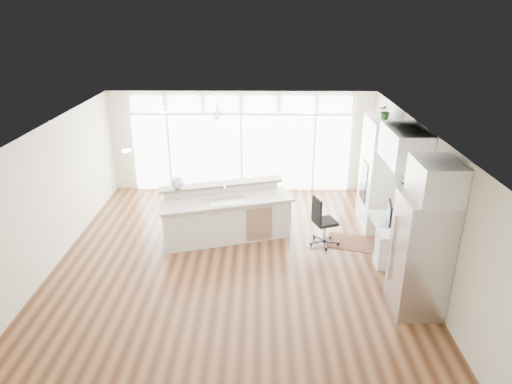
{
  "coord_description": "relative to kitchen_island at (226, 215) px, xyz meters",
  "views": [
    {
      "loc": [
        0.53,
        -7.81,
        4.74
      ],
      "look_at": [
        0.43,
        0.6,
        1.29
      ],
      "focal_mm": 32.0,
      "sensor_mm": 36.0,
      "label": 1
    }
  ],
  "objects": [
    {
      "name": "floor",
      "position": [
        0.22,
        -1.06,
        -0.57
      ],
      "size": [
        7.0,
        8.0,
        0.02
      ],
      "primitive_type": "cube",
      "color": "#452615",
      "rests_on": "ground"
    },
    {
      "name": "wall_back",
      "position": [
        0.22,
        2.94,
        0.79
      ],
      "size": [
        7.0,
        0.04,
        2.7
      ],
      "primitive_type": "cube",
      "color": "beige",
      "rests_on": "floor"
    },
    {
      "name": "glass_wall",
      "position": [
        0.22,
        2.88,
        0.49
      ],
      "size": [
        5.8,
        0.06,
        2.08
      ],
      "primitive_type": "cube",
      "color": "white",
      "rests_on": "wall_back"
    },
    {
      "name": "oven_cabinet",
      "position": [
        3.39,
        0.74,
        0.69
      ],
      "size": [
        0.64,
        1.2,
        2.5
      ],
      "primitive_type": "cube",
      "color": "white",
      "rests_on": "floor"
    },
    {
      "name": "desk_window",
      "position": [
        3.68,
        -0.76,
        0.99
      ],
      "size": [
        0.04,
        0.85,
        0.85
      ],
      "primitive_type": "cube",
      "color": "white",
      "rests_on": "wall_right"
    },
    {
      "name": "keyboard",
      "position": [
        3.1,
        -0.76,
        0.2
      ],
      "size": [
        0.17,
        0.33,
        0.02
      ],
      "primitive_type": "cube",
      "rotation": [
        0.0,
        0.0,
        0.15
      ],
      "color": "silver",
      "rests_on": "desk_nook"
    },
    {
      "name": "office_chair",
      "position": [
        2.1,
        -0.23,
        -0.03
      ],
      "size": [
        0.7,
        0.67,
        1.07
      ],
      "primitive_type": "cube",
      "rotation": [
        0.0,
        0.0,
        0.34
      ],
      "color": "black",
      "rests_on": "floor"
    },
    {
      "name": "refrigerator",
      "position": [
        3.33,
        -2.41,
        0.44
      ],
      "size": [
        0.76,
        0.9,
        2.0
      ],
      "primitive_type": "cube",
      "color": "silver",
      "rests_on": "floor"
    },
    {
      "name": "upper_cabinets",
      "position": [
        3.39,
        -0.76,
        1.79
      ],
      "size": [
        0.64,
        1.3,
        0.64
      ],
      "primitive_type": "cube",
      "color": "white",
      "rests_on": "wall_right"
    },
    {
      "name": "framed_photos",
      "position": [
        3.68,
        -0.14,
        0.84
      ],
      "size": [
        0.06,
        0.22,
        0.8
      ],
      "primitive_type": "cube",
      "color": "black",
      "rests_on": "wall_right"
    },
    {
      "name": "rug",
      "position": [
        2.67,
        -0.17,
        -0.56
      ],
      "size": [
        1.16,
        0.97,
        0.01
      ],
      "primitive_type": "cube",
      "rotation": [
        0.0,
        0.0,
        -0.29
      ],
      "color": "#3B1C12",
      "rests_on": "floor"
    },
    {
      "name": "transom_row",
      "position": [
        0.22,
        2.88,
        1.82
      ],
      "size": [
        5.9,
        0.06,
        0.4
      ],
      "primitive_type": "cube",
      "color": "white",
      "rests_on": "wall_back"
    },
    {
      "name": "desk_nook",
      "position": [
        3.35,
        -0.76,
        -0.18
      ],
      "size": [
        0.72,
        1.3,
        0.76
      ],
      "primitive_type": "cube",
      "color": "white",
      "rests_on": "floor"
    },
    {
      "name": "recessed_lights",
      "position": [
        0.22,
        -0.86,
        2.12
      ],
      "size": [
        3.4,
        3.0,
        0.02
      ],
      "primitive_type": "cube",
      "color": "#EDE6CA",
      "rests_on": "ceiling"
    },
    {
      "name": "fridge_cabinet",
      "position": [
        3.39,
        -2.41,
        1.74
      ],
      "size": [
        0.64,
        0.9,
        0.6
      ],
      "primitive_type": "cube",
      "color": "white",
      "rests_on": "wall_right"
    },
    {
      "name": "wall_right",
      "position": [
        3.72,
        -1.06,
        0.79
      ],
      "size": [
        0.04,
        8.0,
        2.7
      ],
      "primitive_type": "cube",
      "color": "beige",
      "rests_on": "floor"
    },
    {
      "name": "fishbowl",
      "position": [
        -1.02,
        0.11,
        0.7
      ],
      "size": [
        0.31,
        0.31,
        0.26
      ],
      "primitive_type": "sphere",
      "rotation": [
        0.0,
        0.0,
        0.21
      ],
      "color": "white",
      "rests_on": "kitchen_island"
    },
    {
      "name": "ceiling_fan",
      "position": [
        -0.28,
        1.74,
        1.92
      ],
      "size": [
        1.16,
        1.16,
        0.32
      ],
      "primitive_type": "cube",
      "color": "white",
      "rests_on": "ceiling"
    },
    {
      "name": "ceiling",
      "position": [
        0.22,
        -1.06,
        2.14
      ],
      "size": [
        7.0,
        8.0,
        0.02
      ],
      "primitive_type": "cube",
      "color": "white",
      "rests_on": "wall_back"
    },
    {
      "name": "kitchen_island",
      "position": [
        0.0,
        0.0,
        0.0
      ],
      "size": [
        3.02,
        1.83,
        1.13
      ],
      "primitive_type": "cube",
      "rotation": [
        0.0,
        0.0,
        0.29
      ],
      "color": "white",
      "rests_on": "floor"
    },
    {
      "name": "potted_plant",
      "position": [
        3.39,
        0.74,
        2.07
      ],
      "size": [
        0.33,
        0.36,
        0.26
      ],
      "primitive_type": "imported",
      "rotation": [
        0.0,
        0.0,
        -0.09
      ],
      "color": "#275123",
      "rests_on": "oven_cabinet"
    },
    {
      "name": "wall_front",
      "position": [
        0.22,
        -5.06,
        0.79
      ],
      "size": [
        7.0,
        0.04,
        2.7
      ],
      "primitive_type": "cube",
      "color": "beige",
      "rests_on": "floor"
    },
    {
      "name": "wall_left",
      "position": [
        -3.28,
        -1.06,
        0.79
      ],
      "size": [
        0.04,
        8.0,
        2.7
      ],
      "primitive_type": "cube",
      "color": "beige",
      "rests_on": "floor"
    },
    {
      "name": "monitor",
      "position": [
        3.27,
        -0.76,
        0.42
      ],
      "size": [
        0.18,
        0.54,
        0.45
      ],
      "primitive_type": "cube",
      "rotation": [
        0.0,
        0.0,
        -0.17
      ],
      "color": "black",
      "rests_on": "desk_nook"
    }
  ]
}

